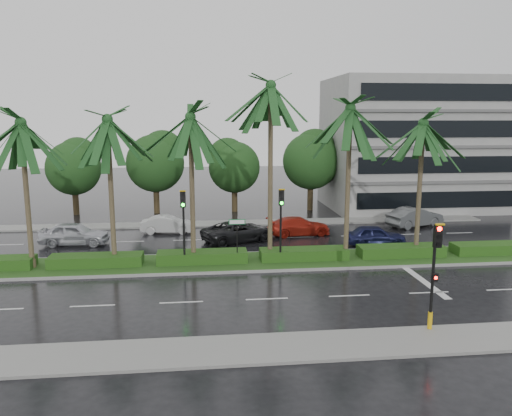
{
  "coord_description": "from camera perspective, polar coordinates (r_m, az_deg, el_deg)",
  "views": [
    {
      "loc": [
        -2.95,
        -27.18,
        8.43
      ],
      "look_at": [
        0.2,
        1.5,
        3.19
      ],
      "focal_mm": 35.0,
      "sensor_mm": 36.0,
      "label": 1
    }
  ],
  "objects": [
    {
      "name": "hedge",
      "position": [
        29.44,
        -0.28,
        -5.44
      ],
      "size": [
        35.2,
        1.4,
        0.6
      ],
      "color": "#1C4212",
      "rests_on": "median"
    },
    {
      "name": "near_sidewalk",
      "position": [
        19.16,
        3.36,
        -15.63
      ],
      "size": [
        40.0,
        2.4,
        0.12
      ],
      "primitive_type": "cube",
      "color": "gray",
      "rests_on": "ground"
    },
    {
      "name": "ground",
      "position": [
        28.61,
        -0.07,
        -6.84
      ],
      "size": [
        120.0,
        120.0,
        0.0
      ],
      "primitive_type": "plane",
      "color": "black",
      "rests_on": "ground"
    },
    {
      "name": "signal_median_right",
      "position": [
        28.36,
        2.88,
        -0.76
      ],
      "size": [
        0.34,
        0.42,
        4.36
      ],
      "color": "black",
      "rests_on": "median"
    },
    {
      "name": "car_silver",
      "position": [
        35.56,
        -20.04,
        -2.78
      ],
      "size": [
        2.11,
        4.63,
        1.54
      ],
      "primitive_type": "imported",
      "rotation": [
        0.0,
        0.0,
        1.5
      ],
      "color": "silver",
      "rests_on": "ground"
    },
    {
      "name": "signal_near",
      "position": [
        20.78,
        19.7,
        -6.91
      ],
      "size": [
        0.34,
        0.45,
        4.36
      ],
      "color": "black",
      "rests_on": "near_sidewalk"
    },
    {
      "name": "median",
      "position": [
        29.54,
        -0.28,
        -6.13
      ],
      "size": [
        36.0,
        4.0,
        0.15
      ],
      "color": "gray",
      "rests_on": "ground"
    },
    {
      "name": "lane_markings",
      "position": [
        28.68,
        6.11,
        -6.85
      ],
      "size": [
        34.0,
        13.06,
        0.01
      ],
      "color": "silver",
      "rests_on": "ground"
    },
    {
      "name": "car_grey",
      "position": [
        40.96,
        17.7,
        -0.99
      ],
      "size": [
        3.16,
        4.92,
        1.53
      ],
      "primitive_type": "imported",
      "rotation": [
        0.0,
        0.0,
        1.93
      ],
      "color": "#4E5152",
      "rests_on": "ground"
    },
    {
      "name": "car_darkgrey",
      "position": [
        34.39,
        -2.02,
        -2.69
      ],
      "size": [
        4.28,
        5.62,
        1.42
      ],
      "primitive_type": "imported",
      "rotation": [
        0.0,
        0.0,
        2.0
      ],
      "color": "black",
      "rests_on": "ground"
    },
    {
      "name": "car_white",
      "position": [
        37.47,
        -10.04,
        -1.86
      ],
      "size": [
        1.6,
        3.99,
        1.29
      ],
      "primitive_type": "imported",
      "rotation": [
        0.0,
        0.0,
        1.51
      ],
      "color": "#B4B4B4",
      "rests_on": "ground"
    },
    {
      "name": "signal_median_left",
      "position": [
        28.03,
        -8.29,
        -0.99
      ],
      "size": [
        0.34,
        0.42,
        4.36
      ],
      "color": "black",
      "rests_on": "median"
    },
    {
      "name": "building",
      "position": [
        49.45,
        17.67,
        7.0
      ],
      "size": [
        16.0,
        10.0,
        12.0
      ],
      "primitive_type": "cube",
      "color": "gray",
      "rests_on": "ground"
    },
    {
      "name": "bg_trees",
      "position": [
        45.13,
        -0.77,
        5.57
      ],
      "size": [
        33.08,
        5.46,
        7.89
      ],
      "color": "#312516",
      "rests_on": "ground"
    },
    {
      "name": "street_sign",
      "position": [
        28.44,
        -2.18,
        -2.53
      ],
      "size": [
        0.95,
        0.09,
        2.6
      ],
      "color": "black",
      "rests_on": "median"
    },
    {
      "name": "car_red",
      "position": [
        36.35,
        4.91,
        -2.08
      ],
      "size": [
        2.36,
        4.77,
        1.33
      ],
      "primitive_type": "imported",
      "rotation": [
        0.0,
        0.0,
        1.68
      ],
      "color": "#A21D11",
      "rests_on": "ground"
    },
    {
      "name": "car_blue",
      "position": [
        34.24,
        13.47,
        -3.08
      ],
      "size": [
        1.97,
        4.13,
        1.36
      ],
      "primitive_type": "imported",
      "rotation": [
        0.0,
        0.0,
        1.48
      ],
      "color": "#161942",
      "rests_on": "ground"
    },
    {
      "name": "palm_row",
      "position": [
        28.25,
        -2.85,
        9.51
      ],
      "size": [
        26.3,
        4.2,
        10.87
      ],
      "color": "#453A27",
      "rests_on": "median"
    },
    {
      "name": "far_sidewalk",
      "position": [
        40.18,
        -1.92,
        -1.74
      ],
      "size": [
        40.0,
        2.0,
        0.12
      ],
      "primitive_type": "cube",
      "color": "gray",
      "rests_on": "ground"
    }
  ]
}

